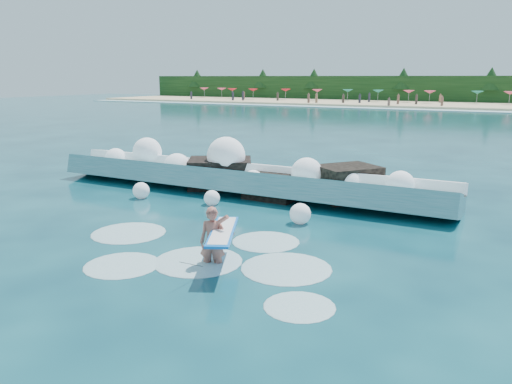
{
  "coord_description": "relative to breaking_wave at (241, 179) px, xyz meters",
  "views": [
    {
      "loc": [
        8.78,
        -11.59,
        4.76
      ],
      "look_at": [
        1.5,
        2.0,
        1.2
      ],
      "focal_mm": 35.0,
      "sensor_mm": 36.0,
      "label": 1
    }
  ],
  "objects": [
    {
      "name": "beach_umbrellas",
      "position": [
        1.94,
        73.14,
        1.72
      ],
      "size": [
        111.56,
        5.84,
        0.5
      ],
      "color": "#E5436A",
      "rests_on": "ground"
    },
    {
      "name": "surf_foam",
      "position": [
        3.03,
        -7.26,
        -0.53
      ],
      "size": [
        8.7,
        5.46,
        0.12
      ],
      "color": "silver",
      "rests_on": "ground"
    },
    {
      "name": "beach",
      "position": [
        1.55,
        71.64,
        -0.33
      ],
      "size": [
        140.0,
        20.0,
        0.4
      ],
      "primitive_type": "cube",
      "color": "tan",
      "rests_on": "ground"
    },
    {
      "name": "rock_cluster",
      "position": [
        1.32,
        0.38,
        -0.03
      ],
      "size": [
        8.79,
        3.48,
        1.58
      ],
      "color": "black",
      "rests_on": "ground"
    },
    {
      "name": "wave_spray",
      "position": [
        -0.86,
        -0.09,
        0.55
      ],
      "size": [
        14.67,
        4.7,
        2.31
      ],
      "color": "white",
      "rests_on": "ground"
    },
    {
      "name": "breaking_wave",
      "position": [
        0.0,
        0.0,
        0.0
      ],
      "size": [
        17.57,
        2.76,
        1.51
      ],
      "color": "teal",
      "rests_on": "ground"
    },
    {
      "name": "ground",
      "position": [
        1.55,
        -6.36,
        -0.53
      ],
      "size": [
        200.0,
        200.0,
        0.0
      ],
      "primitive_type": "plane",
      "color": "#072D3A",
      "rests_on": "ground"
    },
    {
      "name": "surfer_with_board",
      "position": [
        3.64,
        -7.7,
        0.15
      ],
      "size": [
        1.6,
        2.98,
        1.85
      ],
      "color": "#A85D4E",
      "rests_on": "ground"
    },
    {
      "name": "wet_band",
      "position": [
        1.55,
        60.64,
        -0.49
      ],
      "size": [
        140.0,
        5.0,
        0.08
      ],
      "primitive_type": "cube",
      "color": "silver",
      "rests_on": "ground"
    },
    {
      "name": "beachgoers",
      "position": [
        -1.66,
        69.75,
        0.55
      ],
      "size": [
        100.05,
        13.74,
        1.94
      ],
      "color": "#3F332D",
      "rests_on": "ground"
    },
    {
      "name": "treeline",
      "position": [
        1.55,
        81.64,
        1.97
      ],
      "size": [
        140.0,
        4.0,
        5.0
      ],
      "primitive_type": "cube",
      "color": "black",
      "rests_on": "ground"
    }
  ]
}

